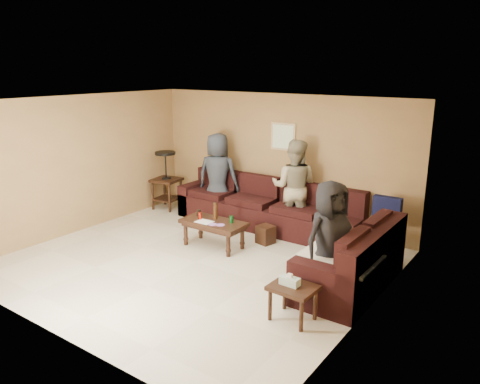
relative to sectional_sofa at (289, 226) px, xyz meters
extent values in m
plane|color=beige|center=(-0.81, -1.52, -0.33)|extent=(5.50, 5.50, 0.00)
cube|color=white|center=(-0.81, -1.52, 2.12)|extent=(5.50, 5.00, 0.10)
cube|color=#9B7949|center=(-0.81, 0.98, 0.92)|extent=(5.50, 0.10, 2.50)
cube|color=#9B7949|center=(-0.81, -4.02, 0.92)|extent=(5.50, 0.10, 2.50)
cube|color=#9B7949|center=(-3.56, -1.52, 0.92)|extent=(0.10, 5.00, 2.50)
cube|color=#9B7949|center=(1.94, -1.52, 0.92)|extent=(0.10, 5.00, 2.50)
cube|color=black|center=(-0.81, 0.53, -0.10)|extent=(3.70, 0.90, 0.45)
cube|color=black|center=(-0.81, 0.86, 0.35)|extent=(3.70, 0.24, 0.45)
cube|color=black|center=(-2.54, 0.53, -0.01)|extent=(0.24, 0.90, 0.63)
cube|color=black|center=(1.49, -0.92, -0.10)|extent=(0.90, 2.00, 0.45)
cube|color=black|center=(1.82, -0.92, 0.35)|extent=(0.24, 2.00, 0.45)
cube|color=black|center=(1.49, -1.80, -0.01)|extent=(0.90, 0.24, 0.63)
cube|color=black|center=(1.49, 0.53, 0.42)|extent=(0.45, 0.14, 0.45)
cube|color=silver|center=(1.49, -1.37, 0.25)|extent=(1.00, 0.85, 0.04)
cube|color=black|center=(-0.99, -0.84, 0.11)|extent=(1.11, 0.57, 0.06)
cube|color=black|center=(-0.99, -0.84, 0.05)|extent=(1.03, 0.49, 0.05)
cylinder|color=black|center=(-1.44, -1.05, -0.12)|extent=(0.07, 0.07, 0.40)
cylinder|color=black|center=(-0.54, -1.03, -0.12)|extent=(0.07, 0.07, 0.40)
cylinder|color=black|center=(-1.45, -0.64, -0.12)|extent=(0.07, 0.07, 0.40)
cylinder|color=black|center=(-0.54, -0.63, -0.12)|extent=(0.07, 0.07, 0.40)
cylinder|color=#AB2313|center=(-1.24, -0.89, 0.20)|extent=(0.07, 0.07, 0.12)
cylinder|color=#167F2C|center=(-0.69, -0.74, 0.20)|extent=(0.07, 0.07, 0.12)
cylinder|color=#341E0C|center=(-1.04, -0.72, 0.28)|extent=(0.07, 0.07, 0.28)
cylinder|color=black|center=(-1.37, -0.76, 0.19)|extent=(0.08, 0.08, 0.11)
cube|color=silver|center=(-1.09, -0.96, 0.14)|extent=(0.28, 0.22, 0.00)
cylinder|color=#E65190|center=(-0.89, -0.99, 0.14)|extent=(0.14, 0.14, 0.01)
cylinder|color=#E65190|center=(-0.77, -0.94, 0.14)|extent=(0.14, 0.14, 0.01)
cube|color=black|center=(-3.21, 0.34, 0.31)|extent=(0.62, 0.62, 0.05)
cube|color=black|center=(-3.21, 0.34, -0.11)|extent=(0.54, 0.54, 0.03)
cylinder|color=black|center=(-3.39, 0.09, -0.01)|extent=(0.05, 0.05, 0.63)
cylinder|color=black|center=(-2.96, 0.16, -0.01)|extent=(0.05, 0.05, 0.63)
cylinder|color=black|center=(-3.46, 0.52, -0.01)|extent=(0.05, 0.05, 0.63)
cylinder|color=black|center=(-3.03, 0.59, -0.01)|extent=(0.05, 0.05, 0.63)
cylinder|color=black|center=(-3.21, 0.34, 0.35)|extent=(0.20, 0.20, 0.03)
cylinder|color=black|center=(-3.21, 0.34, 0.63)|extent=(0.03, 0.03, 0.52)
cylinder|color=black|center=(-3.21, 0.34, 0.89)|extent=(0.44, 0.44, 0.05)
cube|color=black|center=(1.27, -2.15, 0.10)|extent=(0.55, 0.46, 0.05)
cylinder|color=black|center=(1.05, -2.31, -0.11)|extent=(0.05, 0.05, 0.42)
cylinder|color=black|center=(1.48, -2.33, -0.11)|extent=(0.05, 0.05, 0.42)
cylinder|color=black|center=(1.06, -1.98, -0.11)|extent=(0.05, 0.05, 0.42)
cylinder|color=black|center=(1.49, -1.99, -0.11)|extent=(0.05, 0.05, 0.42)
cube|color=silver|center=(1.22, -2.15, 0.17)|extent=(0.24, 0.13, 0.10)
cube|color=silver|center=(1.22, -2.15, 0.24)|extent=(0.06, 0.04, 0.05)
cube|color=black|center=(-0.36, -0.19, -0.17)|extent=(0.32, 0.32, 0.32)
cube|color=tan|center=(-0.71, 0.96, 1.37)|extent=(0.52, 0.03, 0.52)
cube|color=white|center=(-0.71, 0.95, 1.37)|extent=(0.44, 0.01, 0.44)
imported|color=#2A313B|center=(-1.94, 0.50, 0.54)|extent=(0.97, 0.77, 1.72)
imported|color=gray|center=(-0.23, 0.56, 0.55)|extent=(1.00, 0.87, 1.75)
imported|color=black|center=(1.34, -1.33, 0.47)|extent=(0.78, 0.92, 1.59)
camera|label=1|loc=(3.70, -6.69, 2.68)|focal=35.00mm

